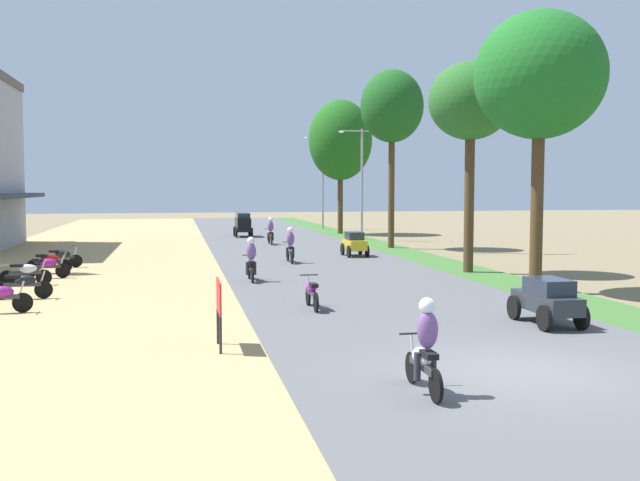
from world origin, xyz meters
TOP-DOWN VIEW (x-y plane):
  - ground_plane at (0.00, 0.00)m, footprint 180.00×180.00m
  - road_strip at (0.00, 0.00)m, footprint 9.00×140.00m
  - parked_motorbike_nearest at (-11.19, 8.86)m, footprint 1.80×0.54m
  - parked_motorbike_second at (-11.07, 11.46)m, footprint 1.80×0.54m
  - parked_motorbike_third at (-11.63, 14.84)m, footprint 1.80×0.54m
  - parked_motorbike_fourth at (-11.27, 16.83)m, footprint 1.80×0.54m
  - parked_motorbike_fifth at (-11.44, 18.63)m, footprint 1.80×0.54m
  - parked_motorbike_sixth at (-11.27, 20.64)m, footprint 1.80×0.54m
  - street_signboard at (-5.46, 3.18)m, footprint 0.06×1.30m
  - median_tree_nearest at (5.53, 9.94)m, footprint 4.33×4.33m
  - median_tree_second at (5.51, 15.66)m, footprint 3.44×3.44m
  - median_tree_third at (5.87, 27.92)m, footprint 3.61×3.61m
  - median_tree_fourth at (5.83, 41.08)m, footprint 4.77×4.77m
  - streetlamp_near at (5.80, 34.46)m, footprint 3.16×0.20m
  - streetlamp_mid at (5.80, 47.62)m, footprint 3.16×0.20m
  - utility_pole_near at (8.99, 24.37)m, footprint 1.80×0.20m
  - car_sedan_charcoal at (2.89, 4.26)m, footprint 1.10×2.26m
  - car_hatchback_yellow at (2.51, 23.13)m, footprint 1.04×2.00m
  - car_van_black at (-1.73, 38.70)m, footprint 1.19×2.41m
  - motorbike_foreground_rider at (-2.25, -1.06)m, footprint 0.54×1.80m
  - motorbike_ahead_second at (-2.54, 7.84)m, footprint 0.54×1.80m
  - motorbike_ahead_third at (-3.64, 14.32)m, footprint 0.54×1.80m
  - motorbike_ahead_fourth at (-1.20, 20.55)m, footprint 0.54×1.80m
  - motorbike_ahead_fifth at (-0.72, 31.40)m, footprint 0.54×1.80m

SIDE VIEW (x-z plane):
  - ground_plane at x=0.00m, z-range 0.00..0.00m
  - road_strip at x=0.00m, z-range 0.00..0.08m
  - parked_motorbike_nearest at x=-11.19m, z-range 0.08..1.02m
  - parked_motorbike_second at x=-11.07m, z-range 0.08..1.02m
  - parked_motorbike_third at x=-11.63m, z-range 0.08..1.02m
  - parked_motorbike_fourth at x=-11.27m, z-range 0.08..1.02m
  - parked_motorbike_fifth at x=-11.44m, z-range 0.08..1.02m
  - parked_motorbike_sixth at x=-11.27m, z-range 0.08..1.02m
  - motorbike_ahead_second at x=-2.54m, z-range 0.10..1.04m
  - car_sedan_charcoal at x=2.89m, z-range 0.15..1.34m
  - car_hatchback_yellow at x=2.51m, z-range 0.13..1.36m
  - motorbike_foreground_rider at x=-2.25m, z-range 0.03..1.69m
  - motorbike_ahead_third at x=-3.64m, z-range 0.03..1.69m
  - motorbike_ahead_fourth at x=-1.20m, z-range 0.03..1.69m
  - motorbike_ahead_fifth at x=-0.72m, z-range 0.03..1.69m
  - car_van_black at x=-1.73m, z-range 0.19..1.86m
  - street_signboard at x=-5.46m, z-range 0.36..1.86m
  - utility_pole_near at x=8.99m, z-range 0.19..8.45m
  - streetlamp_near at x=5.80m, z-range 0.65..7.99m
  - streetlamp_mid at x=5.80m, z-range 0.65..8.45m
  - median_tree_second at x=5.51m, z-range 2.67..11.30m
  - median_tree_fourth at x=5.83m, z-range 2.05..12.08m
  - median_tree_nearest at x=5.53m, z-range 2.55..11.88m
  - median_tree_third at x=5.87m, z-range 3.01..13.22m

